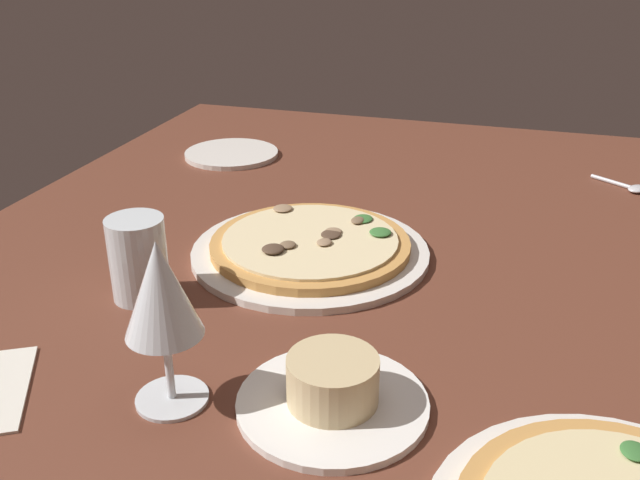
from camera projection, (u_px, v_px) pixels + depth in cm
name	position (u px, v px, depth cm)	size (l,w,h in cm)	color
dining_table	(330.00, 279.00, 94.07)	(150.00, 110.00, 4.00)	brown
pizza_main	(310.00, 247.00, 95.55)	(32.38, 32.38, 3.33)	silver
ramekin_on_saucer	(333.00, 390.00, 65.65)	(18.30, 18.30, 5.39)	white
wine_glass_far	(161.00, 294.00, 62.46)	(7.25, 7.25, 16.89)	silver
water_glass	(139.00, 264.00, 83.86)	(6.94, 6.94, 10.28)	silver
side_plate	(232.00, 154.00, 135.25)	(17.93, 17.93, 0.90)	silver
spoon	(631.00, 187.00, 118.69)	(7.75, 9.59, 1.00)	silver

